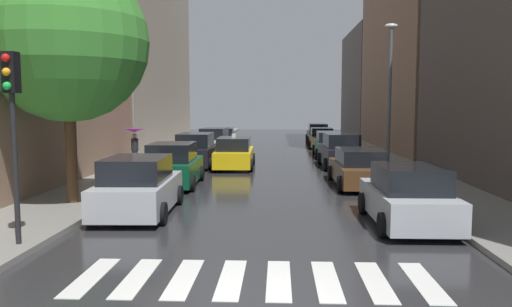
# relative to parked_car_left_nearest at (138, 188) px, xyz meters

# --- Properties ---
(ground_plane) EXTENTS (28.00, 72.00, 0.04)m
(ground_plane) POSITION_rel_parked_car_left_nearest_xyz_m (3.78, 17.35, -0.84)
(ground_plane) COLOR #28282B
(sidewalk_left) EXTENTS (3.00, 72.00, 0.15)m
(sidewalk_left) POSITION_rel_parked_car_left_nearest_xyz_m (-2.72, 17.35, -0.74)
(sidewalk_left) COLOR gray
(sidewalk_left) RESTS_ON ground
(sidewalk_right) EXTENTS (3.00, 72.00, 0.15)m
(sidewalk_right) POSITION_rel_parked_car_left_nearest_xyz_m (10.28, 17.35, -0.74)
(sidewalk_right) COLOR gray
(sidewalk_right) RESTS_ON ground
(crosswalk_stripes) EXTENTS (6.75, 2.20, 0.01)m
(crosswalk_stripes) POSITION_rel_parked_car_left_nearest_xyz_m (3.78, -5.47, -0.81)
(crosswalk_stripes) COLOR silver
(crosswalk_stripes) RESTS_ON ground
(building_left_mid) EXTENTS (6.00, 18.25, 20.18)m
(building_left_mid) POSITION_rel_parked_car_left_nearest_xyz_m (-7.22, 23.14, 9.27)
(building_left_mid) COLOR #9E9384
(building_left_mid) RESTS_ON ground
(building_right_far) EXTENTS (6.00, 14.23, 11.09)m
(building_right_far) POSITION_rel_parked_car_left_nearest_xyz_m (14.78, 38.80, 4.73)
(building_right_far) COLOR #564C47
(building_right_far) RESTS_ON ground
(parked_car_left_nearest) EXTENTS (2.30, 4.36, 1.75)m
(parked_car_left_nearest) POSITION_rel_parked_car_left_nearest_xyz_m (0.00, 0.00, 0.00)
(parked_car_left_nearest) COLOR #B2B7BF
(parked_car_left_nearest) RESTS_ON ground
(parked_car_left_second) EXTENTS (2.22, 4.22, 1.77)m
(parked_car_left_second) POSITION_rel_parked_car_left_nearest_xyz_m (-0.07, 5.26, 0.01)
(parked_car_left_second) COLOR #0C4C2D
(parked_car_left_second) RESTS_ON ground
(parked_car_left_third) EXTENTS (2.13, 4.49, 1.81)m
(parked_car_left_third) POSITION_rel_parked_car_left_nearest_xyz_m (-0.22, 11.75, 0.02)
(parked_car_left_third) COLOR black
(parked_car_left_third) RESTS_ON ground
(parked_car_left_fourth) EXTENTS (2.14, 4.71, 1.80)m
(parked_car_left_fourth) POSITION_rel_parked_car_left_nearest_xyz_m (-0.03, 18.11, 0.02)
(parked_car_left_fourth) COLOR silver
(parked_car_left_fourth) RESTS_ON ground
(parked_car_left_fifth) EXTENTS (2.26, 4.83, 1.57)m
(parked_car_left_fifth) POSITION_rel_parked_car_left_nearest_xyz_m (-0.10, 23.47, -0.08)
(parked_car_left_fifth) COLOR #474C51
(parked_car_left_fifth) RESTS_ON ground
(parked_car_right_nearest) EXTENTS (2.12, 4.25, 1.66)m
(parked_car_right_nearest) POSITION_rel_parked_car_left_nearest_xyz_m (7.75, -1.02, -0.04)
(parked_car_right_nearest) COLOR #B2B7BF
(parked_car_right_nearest) RESTS_ON ground
(parked_car_right_second) EXTENTS (2.16, 4.79, 1.53)m
(parked_car_right_second) POSITION_rel_parked_car_left_nearest_xyz_m (7.49, 5.59, -0.09)
(parked_car_right_second) COLOR brown
(parked_car_right_second) RESTS_ON ground
(parked_car_right_third) EXTENTS (2.20, 4.35, 1.81)m
(parked_car_right_third) POSITION_rel_parked_car_left_nearest_xyz_m (7.51, 11.71, 0.02)
(parked_car_right_third) COLOR black
(parked_car_right_third) RESTS_ON ground
(parked_car_right_fourth) EXTENTS (2.10, 4.70, 1.62)m
(parked_car_right_fourth) POSITION_rel_parked_car_left_nearest_xyz_m (7.52, 17.25, -0.06)
(parked_car_right_fourth) COLOR #0C4C2D
(parked_car_right_fourth) RESTS_ON ground
(parked_car_right_fifth) EXTENTS (2.11, 4.28, 1.56)m
(parked_car_right_fifth) POSITION_rel_parked_car_left_nearest_xyz_m (7.56, 23.99, -0.08)
(parked_car_right_fifth) COLOR brown
(parked_car_right_fifth) RESTS_ON ground
(parked_car_right_sixth) EXTENTS (2.02, 4.45, 1.68)m
(parked_car_right_sixth) POSITION_rel_parked_car_left_nearest_xyz_m (7.69, 29.42, -0.03)
(parked_car_right_sixth) COLOR #0C4C2D
(parked_car_right_sixth) RESTS_ON ground
(taxi_midroad) EXTENTS (2.13, 4.55, 1.81)m
(taxi_midroad) POSITION_rel_parked_car_left_nearest_xyz_m (1.90, 11.16, -0.05)
(taxi_midroad) COLOR yellow
(taxi_midroad) RESTS_ON ground
(pedestrian_foreground) EXTENTS (1.07, 1.07, 1.95)m
(pedestrian_foreground) POSITION_rel_parked_car_left_nearest_xyz_m (-3.21, 10.59, 0.78)
(pedestrian_foreground) COLOR navy
(pedestrian_foreground) RESTS_ON sidewalk_left
(street_tree_left) EXTENTS (5.10, 5.10, 7.69)m
(street_tree_left) POSITION_rel_parked_car_left_nearest_xyz_m (-2.45, 1.01, 4.46)
(street_tree_left) COLOR #513823
(street_tree_left) RESTS_ON sidewalk_left
(traffic_light_left_corner) EXTENTS (0.30, 0.42, 4.30)m
(traffic_light_left_corner) POSITION_rel_parked_car_left_nearest_xyz_m (-1.67, -3.83, 2.47)
(traffic_light_left_corner) COLOR black
(traffic_light_left_corner) RESTS_ON sidewalk_left
(lamp_post_right) EXTENTS (0.60, 0.28, 6.85)m
(lamp_post_right) POSITION_rel_parked_car_left_nearest_xyz_m (9.33, 8.68, 3.29)
(lamp_post_right) COLOR #595B60
(lamp_post_right) RESTS_ON sidewalk_right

